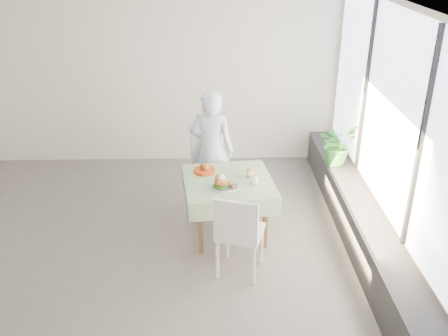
{
  "coord_description": "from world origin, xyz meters",
  "views": [
    {
      "loc": [
        1.03,
        -5.11,
        3.43
      ],
      "look_at": [
        1.16,
        0.26,
        0.88
      ],
      "focal_mm": 40.0,
      "sensor_mm": 36.0,
      "label": 1
    }
  ],
  "objects_px": {
    "main_dish": "(223,184)",
    "cafe_table": "(228,201)",
    "chair_near": "(240,248)",
    "diner": "(211,150)",
    "juice_cup_orange": "(250,172)",
    "chair_far": "(213,186)",
    "potted_plant": "(337,144)"
  },
  "relations": [
    {
      "from": "chair_far",
      "to": "juice_cup_orange",
      "type": "relative_size",
      "value": 3.74
    },
    {
      "from": "chair_far",
      "to": "diner",
      "type": "distance_m",
      "value": 0.52
    },
    {
      "from": "diner",
      "to": "main_dish",
      "type": "relative_size",
      "value": 5.01
    },
    {
      "from": "chair_near",
      "to": "juice_cup_orange",
      "type": "distance_m",
      "value": 1.02
    },
    {
      "from": "main_dish",
      "to": "juice_cup_orange",
      "type": "xyz_separation_m",
      "value": [
        0.33,
        0.28,
        0.01
      ]
    },
    {
      "from": "chair_near",
      "to": "main_dish",
      "type": "bearing_deg",
      "value": 106.39
    },
    {
      "from": "diner",
      "to": "cafe_table",
      "type": "bearing_deg",
      "value": 118.0
    },
    {
      "from": "cafe_table",
      "to": "diner",
      "type": "height_order",
      "value": "diner"
    },
    {
      "from": "chair_far",
      "to": "chair_near",
      "type": "bearing_deg",
      "value": -79.33
    },
    {
      "from": "main_dish",
      "to": "cafe_table",
      "type": "bearing_deg",
      "value": 70.23
    },
    {
      "from": "juice_cup_orange",
      "to": "potted_plant",
      "type": "distance_m",
      "value": 1.55
    },
    {
      "from": "chair_far",
      "to": "chair_near",
      "type": "distance_m",
      "value": 1.53
    },
    {
      "from": "chair_near",
      "to": "potted_plant",
      "type": "xyz_separation_m",
      "value": [
        1.43,
        1.76,
        0.49
      ]
    },
    {
      "from": "main_dish",
      "to": "diner",
      "type": "bearing_deg",
      "value": 97.89
    },
    {
      "from": "diner",
      "to": "juice_cup_orange",
      "type": "distance_m",
      "value": 0.79
    },
    {
      "from": "potted_plant",
      "to": "chair_near",
      "type": "bearing_deg",
      "value": -129.17
    },
    {
      "from": "cafe_table",
      "to": "chair_near",
      "type": "bearing_deg",
      "value": -82.64
    },
    {
      "from": "chair_near",
      "to": "juice_cup_orange",
      "type": "height_order",
      "value": "juice_cup_orange"
    },
    {
      "from": "cafe_table",
      "to": "diner",
      "type": "distance_m",
      "value": 0.83
    },
    {
      "from": "chair_near",
      "to": "diner",
      "type": "xyz_separation_m",
      "value": [
        -0.3,
        1.51,
        0.52
      ]
    },
    {
      "from": "diner",
      "to": "juice_cup_orange",
      "type": "bearing_deg",
      "value": 138.46
    },
    {
      "from": "chair_far",
      "to": "chair_near",
      "type": "xyz_separation_m",
      "value": [
        0.28,
        -1.5,
        0.0
      ]
    },
    {
      "from": "chair_near",
      "to": "juice_cup_orange",
      "type": "relative_size",
      "value": 3.79
    },
    {
      "from": "cafe_table",
      "to": "main_dish",
      "type": "relative_size",
      "value": 3.54
    },
    {
      "from": "chair_far",
      "to": "potted_plant",
      "type": "distance_m",
      "value": 1.8
    },
    {
      "from": "chair_far",
      "to": "diner",
      "type": "xyz_separation_m",
      "value": [
        -0.02,
        0.01,
        0.52
      ]
    },
    {
      "from": "main_dish",
      "to": "juice_cup_orange",
      "type": "bearing_deg",
      "value": 40.31
    },
    {
      "from": "diner",
      "to": "potted_plant",
      "type": "height_order",
      "value": "diner"
    },
    {
      "from": "main_dish",
      "to": "potted_plant",
      "type": "bearing_deg",
      "value": 36.06
    },
    {
      "from": "chair_near",
      "to": "main_dish",
      "type": "relative_size",
      "value": 3.01
    },
    {
      "from": "chair_far",
      "to": "chair_near",
      "type": "height_order",
      "value": "chair_near"
    },
    {
      "from": "chair_far",
      "to": "juice_cup_orange",
      "type": "height_order",
      "value": "juice_cup_orange"
    }
  ]
}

